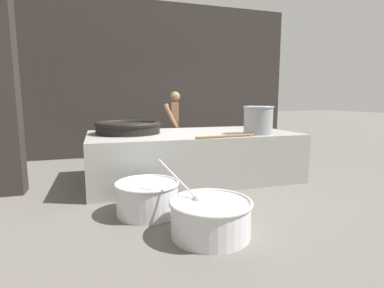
% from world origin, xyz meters
% --- Properties ---
extents(ground_plane, '(60.00, 60.00, 0.00)m').
position_xyz_m(ground_plane, '(0.00, 0.00, 0.00)').
color(ground_plane, '#666059').
extents(back_wall, '(7.18, 0.24, 4.01)m').
position_xyz_m(back_wall, '(0.00, 2.80, 2.00)').
color(back_wall, '#2D2826').
rests_on(back_wall, ground_plane).
extents(support_pillar, '(0.37, 0.37, 4.01)m').
position_xyz_m(support_pillar, '(-3.01, -0.06, 2.00)').
color(support_pillar, '#2D2826').
rests_on(support_pillar, ground_plane).
extents(hearth_platform, '(3.76, 1.95, 0.87)m').
position_xyz_m(hearth_platform, '(0.00, 0.00, 0.44)').
color(hearth_platform, gray).
rests_on(hearth_platform, ground_plane).
extents(giant_wok_near, '(1.18, 1.18, 0.22)m').
position_xyz_m(giant_wok_near, '(-1.16, 0.19, 0.99)').
color(giant_wok_near, black).
rests_on(giant_wok_near, hearth_platform).
extents(stock_pot, '(0.54, 0.54, 0.50)m').
position_xyz_m(stock_pot, '(1.05, -0.59, 1.13)').
color(stock_pot, gray).
rests_on(stock_pot, hearth_platform).
extents(stirring_paddle, '(1.07, 0.17, 0.04)m').
position_xyz_m(stirring_paddle, '(0.36, -0.87, 0.89)').
color(stirring_paddle, brown).
rests_on(stirring_paddle, hearth_platform).
extents(cook, '(0.48, 0.66, 1.67)m').
position_xyz_m(cook, '(0.02, 1.39, 0.90)').
color(cook, brown).
rests_on(cook, ground_plane).
extents(prep_bowl_vegetables, '(0.92, 1.04, 0.77)m').
position_xyz_m(prep_bowl_vegetables, '(-0.54, -2.40, 0.22)').
color(prep_bowl_vegetables, silver).
rests_on(prep_bowl_vegetables, ground_plane).
extents(prep_bowl_meat, '(0.84, 0.84, 0.43)m').
position_xyz_m(prep_bowl_meat, '(-1.10, -1.56, 0.23)').
color(prep_bowl_meat, silver).
rests_on(prep_bowl_meat, ground_plane).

